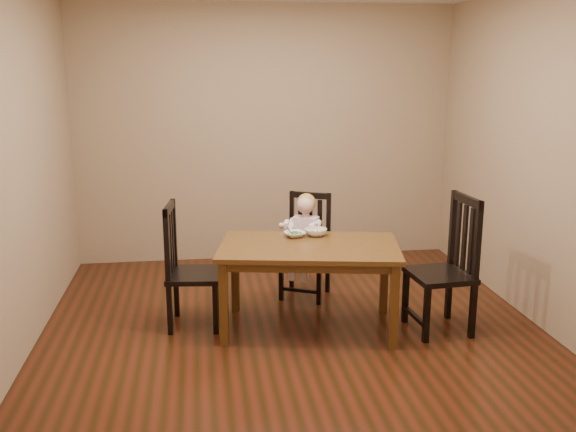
{
  "coord_description": "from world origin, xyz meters",
  "views": [
    {
      "loc": [
        -0.71,
        -4.79,
        2.1
      ],
      "look_at": [
        -0.0,
        0.25,
        0.88
      ],
      "focal_mm": 40.0,
      "sensor_mm": 36.0,
      "label": 1
    }
  ],
  "objects": [
    {
      "name": "bowl_peas",
      "position": [
        0.05,
        0.24,
        0.72
      ],
      "size": [
        0.2,
        0.2,
        0.04
      ],
      "primitive_type": "imported",
      "rotation": [
        0.0,
        0.0,
        0.22
      ],
      "color": "white",
      "rests_on": "dining_table"
    },
    {
      "name": "chair_child",
      "position": [
        0.24,
        0.76,
        0.45
      ],
      "size": [
        0.53,
        0.52,
        0.94
      ],
      "rotation": [
        0.0,
        0.0,
        2.7
      ],
      "color": "black",
      "rests_on": "room"
    },
    {
      "name": "room",
      "position": [
        0.0,
        0.0,
        1.35
      ],
      "size": [
        4.01,
        4.01,
        2.71
      ],
      "color": "#471C0F",
      "rests_on": "ground"
    },
    {
      "name": "dining_table",
      "position": [
        0.13,
        -0.01,
        0.62
      ],
      "size": [
        1.53,
        1.08,
        0.7
      ],
      "rotation": [
        0.0,
        0.0,
        -0.18
      ],
      "color": "#43290F",
      "rests_on": "room"
    },
    {
      "name": "chair_left",
      "position": [
        -0.83,
        0.19,
        0.49
      ],
      "size": [
        0.46,
        0.48,
        1.02
      ],
      "rotation": [
        0.0,
        0.0,
        -1.68
      ],
      "color": "black",
      "rests_on": "room"
    },
    {
      "name": "chair_right",
      "position": [
        1.21,
        -0.18,
        0.52
      ],
      "size": [
        0.49,
        0.51,
        1.09
      ],
      "rotation": [
        0.0,
        0.0,
        1.65
      ],
      "color": "black",
      "rests_on": "room"
    },
    {
      "name": "fork",
      "position": [
        0.01,
        0.23,
        0.75
      ],
      "size": [
        0.04,
        0.13,
        0.05
      ],
      "rotation": [
        0.0,
        0.0,
        0.25
      ],
      "color": "silver",
      "rests_on": "bowl_peas"
    },
    {
      "name": "bowl_veg",
      "position": [
        0.23,
        0.26,
        0.73
      ],
      "size": [
        0.23,
        0.23,
        0.06
      ],
      "primitive_type": "imported",
      "rotation": [
        0.0,
        0.0,
        0.27
      ],
      "color": "white",
      "rests_on": "dining_table"
    },
    {
      "name": "toddler",
      "position": [
        0.22,
        0.72,
        0.58
      ],
      "size": [
        0.42,
        0.46,
        0.5
      ],
      "primitive_type": null,
      "rotation": [
        0.0,
        0.0,
        2.7
      ],
      "color": "white",
      "rests_on": "chair_child"
    }
  ]
}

